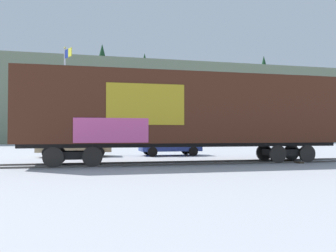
% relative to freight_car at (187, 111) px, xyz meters
% --- Properties ---
extents(ground_plane, '(260.00, 260.00, 0.00)m').
position_rel_freight_car_xyz_m(ground_plane, '(-1.24, 0.00, -2.69)').
color(ground_plane, '#B2B5BC').
extents(track, '(60.02, 2.91, 0.08)m').
position_rel_freight_car_xyz_m(track, '(-2.32, 0.04, -2.65)').
color(track, '#4C4742').
rests_on(track, ground_plane).
extents(freight_car, '(16.25, 3.02, 4.70)m').
position_rel_freight_car_xyz_m(freight_car, '(0.00, 0.00, 0.00)').
color(freight_car, '#472316').
rests_on(freight_car, ground_plane).
extents(flagpole, '(0.65, 1.15, 8.13)m').
position_rel_freight_car_xyz_m(flagpole, '(-6.57, 10.01, 2.26)').
color(flagpole, silver).
rests_on(flagpole, ground_plane).
extents(hillside, '(148.37, 43.60, 18.23)m').
position_rel_freight_car_xyz_m(hillside, '(-1.28, 57.33, 4.05)').
color(hillside, slate).
rests_on(hillside, ground_plane).
extents(parked_car_tan, '(4.85, 2.25, 1.54)m').
position_rel_freight_car_xyz_m(parked_car_tan, '(-5.77, 6.68, -1.91)').
color(parked_car_tan, '#9E8966').
rests_on(parked_car_tan, ground_plane).
extents(parked_car_blue, '(4.16, 1.98, 1.70)m').
position_rel_freight_car_xyz_m(parked_car_blue, '(0.64, 6.32, -1.83)').
color(parked_car_blue, navy).
rests_on(parked_car_blue, ground_plane).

